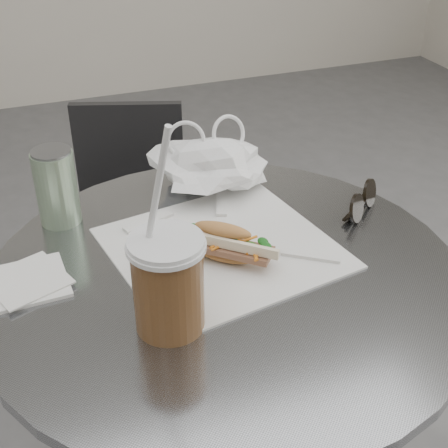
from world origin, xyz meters
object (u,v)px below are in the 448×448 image
object	(u,v)px
cafe_table	(225,392)
chair_far	(132,255)
banh_mi	(224,243)
drink_can	(56,187)
sunglasses	(362,202)
iced_coffee	(168,282)

from	to	relation	value
cafe_table	chair_far	size ratio (longest dim) A/B	1.06
chair_far	banh_mi	xyz separation A→B (m)	(0.03, -0.66, 0.45)
cafe_table	drink_can	world-z (taller)	drink_can
sunglasses	banh_mi	bearing A→B (deg)	152.73
cafe_table	iced_coffee	distance (m)	0.38
chair_far	drink_can	size ratio (longest dim) A/B	5.22
sunglasses	drink_can	distance (m)	0.54
drink_can	iced_coffee	bearing A→B (deg)	-72.64
sunglasses	drink_can	world-z (taller)	drink_can
cafe_table	drink_can	bearing A→B (deg)	132.35
iced_coffee	drink_can	xyz separation A→B (m)	(-0.10, 0.33, -0.01)
cafe_table	iced_coffee	world-z (taller)	iced_coffee
banh_mi	iced_coffee	world-z (taller)	iced_coffee
chair_far	iced_coffee	world-z (taller)	iced_coffee
sunglasses	cafe_table	bearing A→B (deg)	157.33
drink_can	sunglasses	bearing A→B (deg)	-17.35
sunglasses	iced_coffee	bearing A→B (deg)	164.59
chair_far	sunglasses	bearing A→B (deg)	136.10
chair_far	sunglasses	distance (m)	0.81
cafe_table	sunglasses	distance (m)	0.42
drink_can	banh_mi	bearing A→B (deg)	-43.47
cafe_table	chair_far	world-z (taller)	cafe_table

